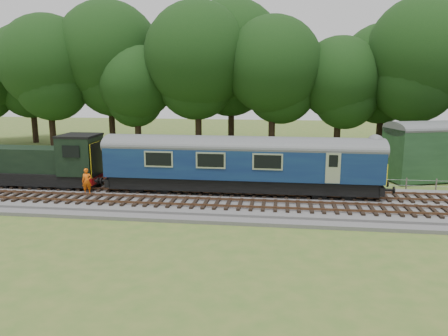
# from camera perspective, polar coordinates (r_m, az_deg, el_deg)

# --- Properties ---
(ground) EXTENTS (120.00, 120.00, 0.00)m
(ground) POSITION_cam_1_polar(r_m,az_deg,el_deg) (28.43, -3.23, -4.44)
(ground) COLOR #436726
(ground) RESTS_ON ground
(ballast) EXTENTS (70.00, 7.00, 0.35)m
(ballast) POSITION_cam_1_polar(r_m,az_deg,el_deg) (28.38, -3.24, -4.10)
(ballast) COLOR #4C4C4F
(ballast) RESTS_ON ground
(track_north) EXTENTS (67.20, 2.40, 0.21)m
(track_north) POSITION_cam_1_polar(r_m,az_deg,el_deg) (29.65, -2.74, -2.93)
(track_north) COLOR black
(track_north) RESTS_ON ballast
(track_south) EXTENTS (67.20, 2.40, 0.21)m
(track_south) POSITION_cam_1_polar(r_m,az_deg,el_deg) (26.81, -3.88, -4.51)
(track_south) COLOR black
(track_south) RESTS_ON ballast
(fence) EXTENTS (64.00, 0.12, 1.00)m
(fence) POSITION_cam_1_polar(r_m,az_deg,el_deg) (32.71, -1.77, -2.30)
(fence) COLOR #6B6054
(fence) RESTS_ON ground
(tree_line) EXTENTS (70.00, 8.00, 18.00)m
(tree_line) POSITION_cam_1_polar(r_m,az_deg,el_deg) (49.74, 1.49, 2.46)
(tree_line) COLOR black
(tree_line) RESTS_ON ground
(dmu_railcar) EXTENTS (18.05, 2.86, 3.88)m
(dmu_railcar) POSITION_cam_1_polar(r_m,az_deg,el_deg) (28.84, 2.25, 1.12)
(dmu_railcar) COLOR black
(dmu_railcar) RESTS_ON ground
(shunter_loco) EXTENTS (8.92, 2.60, 3.38)m
(shunter_loco) POSITION_cam_1_polar(r_m,az_deg,el_deg) (33.24, -22.41, 0.53)
(shunter_loco) COLOR black
(shunter_loco) RESTS_ON ground
(worker) EXTENTS (0.72, 0.58, 1.71)m
(worker) POSITION_cam_1_polar(r_m,az_deg,el_deg) (30.16, -17.48, -1.66)
(worker) COLOR #FF620D
(worker) RESTS_ON ballast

